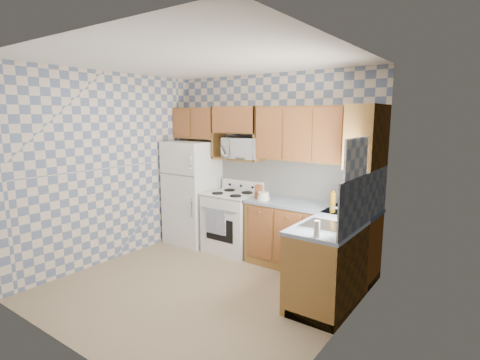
# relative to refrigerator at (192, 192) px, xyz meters

# --- Properties ---
(floor) EXTENTS (3.40, 3.40, 0.00)m
(floor) POSITION_rel_refrigerator_xyz_m (1.27, -1.25, -0.84)
(floor) COLOR #917A5B
(floor) RESTS_ON ground
(back_wall) EXTENTS (3.40, 0.02, 2.70)m
(back_wall) POSITION_rel_refrigerator_xyz_m (1.27, 0.35, 0.51)
(back_wall) COLOR slate
(back_wall) RESTS_ON ground
(right_wall) EXTENTS (0.02, 3.20, 2.70)m
(right_wall) POSITION_rel_refrigerator_xyz_m (2.97, -1.25, 0.51)
(right_wall) COLOR slate
(right_wall) RESTS_ON ground
(backsplash_back) EXTENTS (2.60, 0.02, 0.56)m
(backsplash_back) POSITION_rel_refrigerator_xyz_m (1.68, 0.34, 0.36)
(backsplash_back) COLOR silver
(backsplash_back) RESTS_ON back_wall
(backsplash_right) EXTENTS (0.02, 1.60, 0.56)m
(backsplash_right) POSITION_rel_refrigerator_xyz_m (2.96, -0.45, 0.36)
(backsplash_right) COLOR silver
(backsplash_right) RESTS_ON right_wall
(refrigerator) EXTENTS (0.75, 0.70, 1.68)m
(refrigerator) POSITION_rel_refrigerator_xyz_m (0.00, 0.00, 0.00)
(refrigerator) COLOR silver
(refrigerator) RESTS_ON floor
(stove_body) EXTENTS (0.76, 0.65, 0.90)m
(stove_body) POSITION_rel_refrigerator_xyz_m (0.80, 0.03, -0.39)
(stove_body) COLOR silver
(stove_body) RESTS_ON floor
(cooktop) EXTENTS (0.76, 0.65, 0.02)m
(cooktop) POSITION_rel_refrigerator_xyz_m (0.80, 0.03, 0.07)
(cooktop) COLOR silver
(cooktop) RESTS_ON stove_body
(backguard) EXTENTS (0.76, 0.08, 0.17)m
(backguard) POSITION_rel_refrigerator_xyz_m (0.80, 0.30, 0.16)
(backguard) COLOR silver
(backguard) RESTS_ON cooktop
(dish_towel_left) EXTENTS (0.18, 0.02, 0.38)m
(dish_towel_left) POSITION_rel_refrigerator_xyz_m (0.66, -0.32, -0.30)
(dish_towel_left) COLOR navy
(dish_towel_left) RESTS_ON stove_body
(dish_towel_right) EXTENTS (0.18, 0.02, 0.38)m
(dish_towel_right) POSITION_rel_refrigerator_xyz_m (0.84, -0.32, -0.30)
(dish_towel_right) COLOR navy
(dish_towel_right) RESTS_ON stove_body
(base_cabinets_back) EXTENTS (1.75, 0.60, 0.88)m
(base_cabinets_back) POSITION_rel_refrigerator_xyz_m (2.10, 0.05, -0.40)
(base_cabinets_back) COLOR brown
(base_cabinets_back) RESTS_ON floor
(base_cabinets_right) EXTENTS (0.60, 1.60, 0.88)m
(base_cabinets_right) POSITION_rel_refrigerator_xyz_m (2.67, -0.45, -0.40)
(base_cabinets_right) COLOR brown
(base_cabinets_right) RESTS_ON floor
(countertop_back) EXTENTS (1.77, 0.63, 0.04)m
(countertop_back) POSITION_rel_refrigerator_xyz_m (2.10, 0.05, 0.06)
(countertop_back) COLOR slate
(countertop_back) RESTS_ON base_cabinets_back
(countertop_right) EXTENTS (0.63, 1.60, 0.04)m
(countertop_right) POSITION_rel_refrigerator_xyz_m (2.67, -0.45, 0.06)
(countertop_right) COLOR slate
(countertop_right) RESTS_ON base_cabinets_right
(upper_cabinets_back) EXTENTS (1.75, 0.33, 0.74)m
(upper_cabinets_back) POSITION_rel_refrigerator_xyz_m (2.10, 0.19, 1.01)
(upper_cabinets_back) COLOR brown
(upper_cabinets_back) RESTS_ON back_wall
(upper_cabinets_fridge) EXTENTS (0.82, 0.33, 0.50)m
(upper_cabinets_fridge) POSITION_rel_refrigerator_xyz_m (-0.02, 0.19, 1.13)
(upper_cabinets_fridge) COLOR brown
(upper_cabinets_fridge) RESTS_ON back_wall
(upper_cabinets_right) EXTENTS (0.33, 0.70, 0.74)m
(upper_cabinets_right) POSITION_rel_refrigerator_xyz_m (2.81, 0.00, 1.01)
(upper_cabinets_right) COLOR brown
(upper_cabinets_right) RESTS_ON right_wall
(microwave_shelf) EXTENTS (0.80, 0.33, 0.03)m
(microwave_shelf) POSITION_rel_refrigerator_xyz_m (0.80, 0.19, 0.60)
(microwave_shelf) COLOR brown
(microwave_shelf) RESTS_ON back_wall
(microwave) EXTENTS (0.63, 0.47, 0.32)m
(microwave) POSITION_rel_refrigerator_xyz_m (0.92, 0.15, 0.77)
(microwave) COLOR silver
(microwave) RESTS_ON microwave_shelf
(sink) EXTENTS (0.48, 0.40, 0.03)m
(sink) POSITION_rel_refrigerator_xyz_m (2.67, -0.80, 0.09)
(sink) COLOR #B7B7BC
(sink) RESTS_ON countertop_right
(window) EXTENTS (0.02, 0.66, 0.86)m
(window) POSITION_rel_refrigerator_xyz_m (2.96, -0.80, 0.61)
(window) COLOR white
(window) RESTS_ON right_wall
(bottle_0) EXTENTS (0.07, 0.07, 0.31)m
(bottle_0) POSITION_rel_refrigerator_xyz_m (2.56, -0.10, 0.23)
(bottle_0) COLOR black
(bottle_0) RESTS_ON countertop_back
(bottle_1) EXTENTS (0.07, 0.07, 0.29)m
(bottle_1) POSITION_rel_refrigerator_xyz_m (2.66, -0.16, 0.22)
(bottle_1) COLOR black
(bottle_1) RESTS_ON countertop_back
(bottle_2) EXTENTS (0.07, 0.07, 0.27)m
(bottle_2) POSITION_rel_refrigerator_xyz_m (2.71, -0.06, 0.21)
(bottle_2) COLOR #66450B
(bottle_2) RESTS_ON countertop_back
(bottle_3) EXTENTS (0.07, 0.07, 0.25)m
(bottle_3) POSITION_rel_refrigerator_xyz_m (2.49, -0.18, 0.20)
(bottle_3) COLOR #66450B
(bottle_3) RESTS_ON countertop_back
(knife_block) EXTENTS (0.10, 0.10, 0.19)m
(knife_block) POSITION_rel_refrigerator_xyz_m (1.32, -0.04, 0.18)
(knife_block) COLOR #6B3210
(knife_block) RESTS_ON countertop_back
(electric_kettle) EXTENTS (0.14, 0.14, 0.18)m
(electric_kettle) POSITION_rel_refrigerator_xyz_m (2.64, -0.11, 0.17)
(electric_kettle) COLOR silver
(electric_kettle) RESTS_ON countertop_back
(food_containers) EXTENTS (0.17, 0.17, 0.11)m
(food_containers) POSITION_rel_refrigerator_xyz_m (1.44, -0.10, 0.14)
(food_containers) COLOR silver
(food_containers) RESTS_ON countertop_back
(soap_bottle) EXTENTS (0.06, 0.06, 0.17)m
(soap_bottle) POSITION_rel_refrigerator_xyz_m (2.74, -1.20, 0.17)
(soap_bottle) COLOR silver
(soap_bottle) RESTS_ON countertop_right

